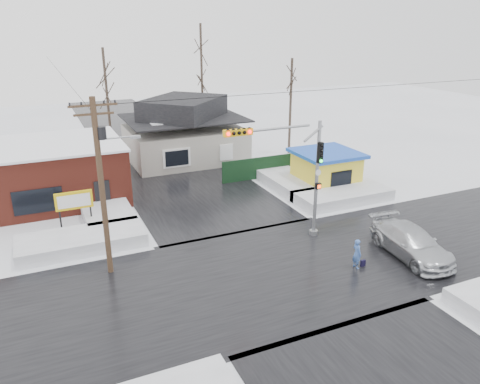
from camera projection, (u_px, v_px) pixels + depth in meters
name	position (u px, v px, depth m)	size (l,w,h in m)	color
ground	(279.00, 271.00, 24.27)	(120.00, 120.00, 0.00)	white
road_ns	(279.00, 271.00, 24.27)	(10.00, 120.00, 0.02)	black
road_ew	(279.00, 271.00, 24.27)	(120.00, 10.00, 0.02)	black
snowbank_nw	(82.00, 241.00, 26.67)	(7.00, 3.00, 0.80)	white
snowbank_ne	(343.00, 196.00, 33.58)	(7.00, 3.00, 0.80)	white
snowbank_nside_w	(104.00, 206.00, 31.72)	(3.00, 8.00, 0.80)	white
snowbank_nside_e	(284.00, 179.00, 37.10)	(3.00, 8.00, 0.80)	white
traffic_signal	(294.00, 166.00, 26.18)	(6.05, 0.68, 7.00)	gray
utility_pole	(102.00, 178.00, 22.46)	(3.15, 0.44, 9.00)	#382619
brick_building	(35.00, 173.00, 33.03)	(12.20, 8.20, 4.12)	maroon
marquee_sign	(74.00, 202.00, 28.28)	(2.20, 0.21, 2.55)	black
house	(184.00, 132.00, 42.98)	(10.40, 8.40, 5.76)	#AFA89E
kiosk	(326.00, 169.00, 35.97)	(4.60, 4.60, 2.88)	yellow
fence	(267.00, 167.00, 38.45)	(8.00, 0.12, 1.80)	black
tree_far_left	(105.00, 71.00, 42.26)	(3.00, 3.00, 10.00)	#332821
tree_far_mid	(201.00, 49.00, 47.27)	(3.00, 3.00, 12.00)	#332821
tree_far_right	(291.00, 78.00, 43.54)	(3.00, 3.00, 9.00)	#332821
pedestrian	(357.00, 254.00, 24.31)	(0.59, 0.39, 1.62)	#3F65B1
car	(411.00, 243.00, 25.54)	(2.25, 5.53, 1.61)	silver
shopping_bag	(363.00, 263.00, 24.66)	(0.28, 0.12, 0.35)	black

